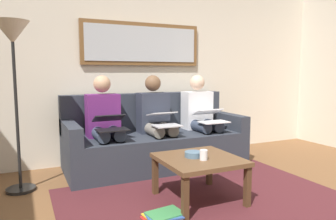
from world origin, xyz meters
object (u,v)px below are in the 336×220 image
(bowl, at_px, (193,154))
(magazine_stack, at_px, (163,216))
(laptop_black, at_px, (110,123))
(coffee_table, at_px, (199,163))
(person_middle, at_px, (156,118))
(person_left, at_px, (201,115))
(laptop_silver, at_px, (164,119))
(cup, at_px, (204,155))
(laptop_white, at_px, (210,116))
(couch, at_px, (154,141))
(framed_mirror, at_px, (143,44))
(person_right, at_px, (105,122))
(standing_lamp, at_px, (13,51))

(bowl, xyz_separation_m, magazine_stack, (0.41, 0.25, -0.40))
(laptop_black, bearing_deg, coffee_table, 122.43)
(person_middle, bearing_deg, person_left, 180.00)
(laptop_silver, bearing_deg, coffee_table, 86.28)
(cup, height_order, laptop_white, laptop_white)
(person_middle, distance_m, laptop_silver, 0.24)
(cup, distance_m, person_middle, 1.25)
(laptop_white, bearing_deg, person_left, -90.00)
(person_middle, relative_size, laptop_black, 3.13)
(laptop_white, height_order, person_middle, person_middle)
(couch, bearing_deg, coffee_table, 87.22)
(framed_mirror, relative_size, person_middle, 1.44)
(couch, xyz_separation_m, person_left, (-0.64, 0.07, 0.30))
(person_left, bearing_deg, magazine_stack, 49.74)
(person_left, height_order, laptop_black, person_left)
(couch, relative_size, person_left, 1.93)
(person_right, relative_size, standing_lamp, 0.69)
(laptop_silver, bearing_deg, person_middle, -90.00)
(laptop_white, height_order, laptop_silver, laptop_white)
(coffee_table, bearing_deg, person_middle, -92.94)
(person_left, bearing_deg, bowl, 56.39)
(bowl, distance_m, person_left, 1.35)
(laptop_white, distance_m, person_right, 1.30)
(couch, height_order, coffee_table, couch)
(couch, height_order, person_left, person_left)
(bowl, xyz_separation_m, person_left, (-0.74, -1.11, 0.18))
(person_right, bearing_deg, laptop_white, 169.57)
(person_right, bearing_deg, coffee_table, 116.82)
(couch, bearing_deg, cup, 87.04)
(person_middle, distance_m, magazine_stack, 1.57)
(laptop_black, xyz_separation_m, magazine_stack, (-0.13, 1.13, -0.60))
(magazine_stack, bearing_deg, laptop_black, -83.66)
(person_left, distance_m, person_middle, 0.64)
(person_middle, relative_size, standing_lamp, 0.69)
(framed_mirror, distance_m, person_left, 1.23)
(couch, xyz_separation_m, laptop_silver, (0.00, 0.31, 0.32))
(coffee_table, distance_m, laptop_black, 1.12)
(magazine_stack, relative_size, standing_lamp, 0.20)
(person_left, bearing_deg, person_right, 0.00)
(bowl, height_order, person_middle, person_middle)
(cup, xyz_separation_m, laptop_black, (0.57, -1.00, 0.18))
(framed_mirror, distance_m, person_middle, 1.05)
(person_left, xyz_separation_m, laptop_black, (1.28, 0.23, 0.02))
(framed_mirror, distance_m, laptop_silver, 1.15)
(person_right, distance_m, magazine_stack, 1.49)
(couch, height_order, person_middle, person_middle)
(person_right, bearing_deg, laptop_silver, 159.47)
(person_left, bearing_deg, cup, 60.26)
(framed_mirror, relative_size, laptop_black, 4.52)
(coffee_table, bearing_deg, person_left, -121.32)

